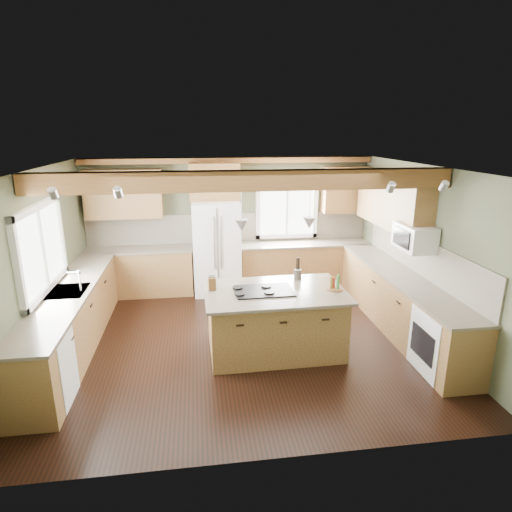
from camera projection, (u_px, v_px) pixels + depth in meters
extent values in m
plane|color=black|center=(245.00, 340.00, 6.57)|extent=(5.60, 5.60, 0.00)
plane|color=silver|center=(243.00, 168.00, 5.83)|extent=(5.60, 5.60, 0.00)
plane|color=#4D523A|center=(230.00, 223.00, 8.57)|extent=(5.60, 0.00, 5.60)
plane|color=#4D523A|center=(40.00, 267.00, 5.83)|extent=(0.00, 5.00, 5.00)
plane|color=#4D523A|center=(425.00, 252.00, 6.57)|extent=(0.00, 5.00, 5.00)
cube|color=brown|center=(246.00, 181.00, 5.54)|extent=(5.55, 0.26, 0.26)
cube|color=brown|center=(229.00, 160.00, 8.13)|extent=(5.55, 0.20, 0.10)
cube|color=brown|center=(230.00, 228.00, 8.59)|extent=(5.58, 0.03, 0.58)
cube|color=brown|center=(421.00, 256.00, 6.64)|extent=(0.03, 3.70, 0.58)
cube|color=brown|center=(140.00, 272.00, 8.30)|extent=(2.02, 0.60, 0.88)
cube|color=brown|center=(138.00, 250.00, 8.17)|extent=(2.06, 0.64, 0.04)
cube|color=brown|center=(305.00, 265.00, 8.73)|extent=(2.62, 0.60, 0.88)
cube|color=brown|center=(305.00, 244.00, 8.60)|extent=(2.66, 0.64, 0.04)
cube|color=brown|center=(72.00, 322.00, 6.16)|extent=(0.60, 3.70, 0.88)
cube|color=brown|center=(68.00, 292.00, 6.03)|extent=(0.64, 3.74, 0.04)
cube|color=brown|center=(399.00, 303.00, 6.82)|extent=(0.60, 3.70, 0.88)
cube|color=brown|center=(402.00, 276.00, 6.69)|extent=(0.64, 3.74, 0.04)
cube|color=brown|center=(124.00, 194.00, 7.96)|extent=(1.40, 0.35, 0.90)
cube|color=brown|center=(214.00, 182.00, 8.13)|extent=(0.96, 0.35, 0.70)
cube|color=brown|center=(392.00, 201.00, 7.22)|extent=(0.35, 2.20, 0.90)
cube|color=brown|center=(345.00, 190.00, 8.53)|extent=(0.90, 0.35, 0.90)
cube|color=white|center=(40.00, 249.00, 5.81)|extent=(0.04, 1.60, 1.05)
cube|color=white|center=(287.00, 210.00, 8.64)|extent=(1.10, 0.04, 1.00)
cube|color=#262628|center=(68.00, 292.00, 6.03)|extent=(0.50, 0.65, 0.03)
cylinder|color=#B2B2B7|center=(80.00, 282.00, 6.01)|extent=(0.02, 0.02, 0.28)
cube|color=white|center=(42.00, 371.00, 4.93)|extent=(0.60, 0.60, 0.84)
cube|color=white|center=(444.00, 342.00, 5.59)|extent=(0.60, 0.72, 0.84)
cube|color=white|center=(415.00, 237.00, 6.42)|extent=(0.40, 0.70, 0.38)
cone|color=#B2B2B7|center=(242.00, 225.00, 5.69)|extent=(0.18, 0.18, 0.16)
cone|color=#B2B2B7|center=(309.00, 223.00, 5.83)|extent=(0.18, 0.18, 0.16)
cube|color=white|center=(217.00, 248.00, 8.29)|extent=(0.90, 0.74, 1.80)
cube|color=olive|center=(275.00, 322.00, 6.17)|extent=(1.88, 1.17, 0.88)
cube|color=brown|center=(275.00, 292.00, 6.04)|extent=(2.01, 1.29, 0.04)
cube|color=black|center=(264.00, 291.00, 6.01)|extent=(0.82, 0.55, 0.02)
cube|color=brown|center=(212.00, 284.00, 6.04)|extent=(0.12, 0.09, 0.18)
cylinder|color=#484139|center=(298.00, 274.00, 6.47)|extent=(0.14, 0.14, 0.15)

